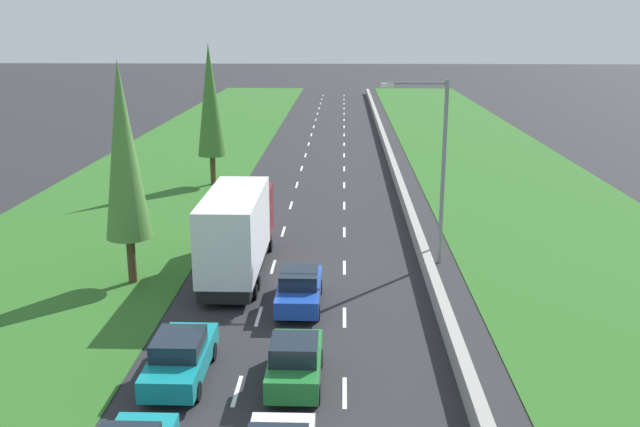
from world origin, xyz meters
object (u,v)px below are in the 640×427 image
Objects in this scene: green_hatchback_centre_lane at (295,362)px; blue_sedan_centre_lane at (299,288)px; poplar_tree_second at (124,152)px; street_light_mast at (437,159)px; white_box_truck_left_lane at (238,230)px; poplar_tree_third at (210,101)px; teal_sedan_left_lane at (180,357)px.

blue_sedan_centre_lane is (-0.27, 6.63, -0.02)m from green_hatchback_centre_lane.
poplar_tree_second is 14.54m from street_light_mast.
blue_sedan_centre_lane is 9.66m from street_light_mast.
white_box_truck_left_lane is at bearing -167.90° from street_light_mast.
blue_sedan_centre_lane is at bearing -17.98° from poplar_tree_second.
poplar_tree_second is (-7.84, 2.54, 5.29)m from blue_sedan_centre_lane.
poplar_tree_third is 22.05m from street_light_mast.
street_light_mast is at bearing 42.90° from blue_sedan_centre_lane.
green_hatchback_centre_lane is at bearing -48.56° from poplar_tree_second.
poplar_tree_third reaches higher than green_hatchback_centre_lane.
street_light_mast is (6.29, 5.85, 4.42)m from blue_sedan_centre_lane.
blue_sedan_centre_lane is at bearing 92.30° from green_hatchback_centre_lane.
street_light_mast reaches higher than blue_sedan_centre_lane.
teal_sedan_left_lane is 29.96m from poplar_tree_third.
green_hatchback_centre_lane is 0.41× the size of white_box_truck_left_lane.
teal_sedan_left_lane is 1.00× the size of blue_sedan_centre_lane.
teal_sedan_left_lane is 0.45× the size of poplar_tree_second.
poplar_tree_second is (-8.10, 9.18, 5.26)m from green_hatchback_centre_lane.
poplar_tree_second is (-4.25, 8.91, 5.29)m from teal_sedan_left_lane.
street_light_mast is at bearing 64.23° from green_hatchback_centre_lane.
white_box_truck_left_lane reaches higher than green_hatchback_centre_lane.
teal_sedan_left_lane is 0.48× the size of white_box_truck_left_lane.
teal_sedan_left_lane is 10.30m from white_box_truck_left_lane.
white_box_truck_left_lane is (-3.38, 10.46, 1.35)m from green_hatchback_centre_lane.
green_hatchback_centre_lane is 0.38× the size of poplar_tree_third.
green_hatchback_centre_lane is at bearing -72.08° from white_box_truck_left_lane.
green_hatchback_centre_lane is 30.98m from poplar_tree_third.
teal_sedan_left_lane is 0.44× the size of poplar_tree_third.
green_hatchback_centre_lane reaches higher than teal_sedan_left_lane.
white_box_truck_left_lane is 6.26m from poplar_tree_second.
blue_sedan_centre_lane is at bearing -137.10° from street_light_mast.
white_box_truck_left_lane is (-3.12, 3.83, 1.37)m from blue_sedan_centre_lane.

